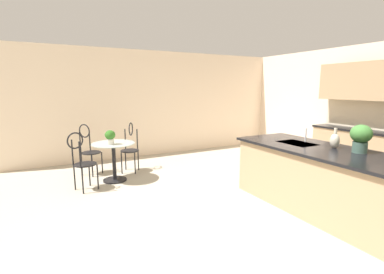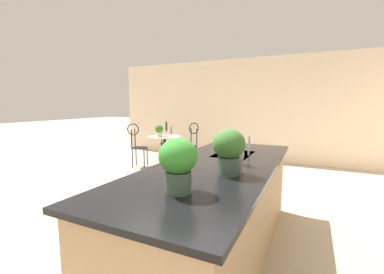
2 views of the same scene
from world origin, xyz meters
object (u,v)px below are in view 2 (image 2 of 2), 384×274
bistro_table (165,148)px  potted_plant_on_table (159,130)px  potted_plant_counter_near (229,149)px  chair_by_island (191,142)px  chair_toward_desk (137,143)px  potted_plant_counter_far (178,162)px  chair_near_window (167,139)px  vase_on_counter (237,154)px

bistro_table → potted_plant_on_table: size_ratio=3.01×
potted_plant_counter_near → chair_by_island: bearing=-149.8°
chair_toward_desk → potted_plant_counter_far: potted_plant_counter_far is taller
chair_by_island → potted_plant_counter_far: potted_plant_counter_far is taller
chair_near_window → chair_by_island: size_ratio=1.00×
bistro_table → potted_plant_on_table: 0.47m
chair_near_window → vase_on_counter: size_ratio=3.62×
bistro_table → potted_plant_on_table: (0.12, -0.07, 0.45)m
chair_near_window → potted_plant_counter_near: size_ratio=2.77×
potted_plant_on_table → potted_plant_counter_far: 4.32m
vase_on_counter → chair_by_island: bearing=-147.5°
potted_plant_on_table → potted_plant_counter_far: potted_plant_counter_far is taller
chair_toward_desk → chair_near_window: bearing=165.2°
potted_plant_on_table → potted_plant_counter_near: potted_plant_counter_near is taller
chair_near_window → potted_plant_counter_near: potted_plant_counter_near is taller
chair_by_island → vase_on_counter: size_ratio=3.62×
chair_near_window → chair_toward_desk: (0.95, -0.25, 0.00)m
potted_plant_counter_near → vase_on_counter: (-0.35, -0.02, -0.11)m
chair_near_window → potted_plant_on_table: bearing=19.2°
chair_near_window → potted_plant_on_table: size_ratio=3.92×
chair_near_window → potted_plant_counter_far: (4.34, 2.73, 0.55)m
bistro_table → chair_near_window: (-0.68, -0.35, 0.13)m
chair_toward_desk → potted_plant_counter_near: 4.28m
chair_toward_desk → vase_on_counter: bearing=51.4°
vase_on_counter → chair_toward_desk: bearing=-128.6°
bistro_table → vase_on_counter: size_ratio=2.78×
chair_near_window → chair_by_island: (0.20, 0.81, 0.00)m
bistro_table → potted_plant_counter_near: (3.11, 2.55, 0.69)m
bistro_table → vase_on_counter: 3.79m
chair_toward_desk → potted_plant_on_table: size_ratio=3.92×
potted_plant_counter_far → vase_on_counter: 0.92m
potted_plant_counter_near → chair_near_window: bearing=-142.6°
chair_near_window → potted_plant_on_table: chair_near_window is taller
chair_by_island → potted_plant_on_table: (0.60, -0.53, 0.32)m
chair_toward_desk → potted_plant_counter_near: (2.84, 3.15, 0.56)m
bistro_table → potted_plant_counter_far: bearing=33.0°
chair_by_island → potted_plant_on_table: 0.86m
chair_near_window → potted_plant_counter_far: 5.16m
chair_by_island → chair_toward_desk: bearing=-54.6°
chair_by_island → chair_near_window: bearing=-103.6°
chair_near_window → potted_plant_counter_far: size_ratio=2.89×
potted_plant_counter_near → potted_plant_counter_far: potted_plant_counter_near is taller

